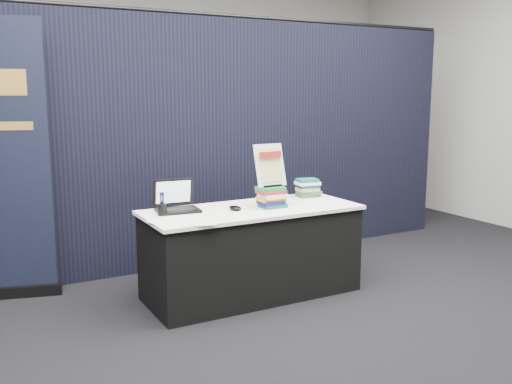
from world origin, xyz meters
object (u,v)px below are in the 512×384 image
object	(u,v)px
display_table	(252,252)
stacking_chair	(253,204)
laptop	(176,203)
book_stack_short	(308,188)
info_sign	(270,166)
book_stack_tall	(272,197)

from	to	relation	value
display_table	stacking_chair	world-z (taller)	stacking_chair
laptop	display_table	bearing A→B (deg)	-12.85
book_stack_short	info_sign	distance (m)	0.64
display_table	stacking_chair	bearing A→B (deg)	60.81
book_stack_tall	info_sign	xyz separation A→B (m)	(0.00, 0.03, 0.26)
book_stack_short	info_sign	size ratio (longest dim) A/B	0.59
laptop	book_stack_tall	distance (m)	0.79
display_table	book_stack_short	distance (m)	0.86
stacking_chair	info_sign	bearing A→B (deg)	-96.66
book_stack_short	info_sign	world-z (taller)	info_sign
display_table	laptop	world-z (taller)	laptop
book_stack_tall	book_stack_short	xyz separation A→B (m)	(0.54, 0.26, -0.00)
book_stack_tall	stacking_chair	bearing A→B (deg)	70.46
book_stack_tall	info_sign	distance (m)	0.26
laptop	stacking_chair	size ratio (longest dim) A/B	0.34
info_sign	stacking_chair	xyz separation A→B (m)	(0.33, 0.90, -0.52)
book_stack_tall	stacking_chair	distance (m)	1.02
laptop	info_sign	world-z (taller)	info_sign
book_stack_short	book_stack_tall	bearing A→B (deg)	-154.10
book_stack_tall	book_stack_short	bearing A→B (deg)	25.90
info_sign	laptop	bearing A→B (deg)	162.00
book_stack_tall	stacking_chair	xyz separation A→B (m)	(0.33, 0.93, -0.26)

